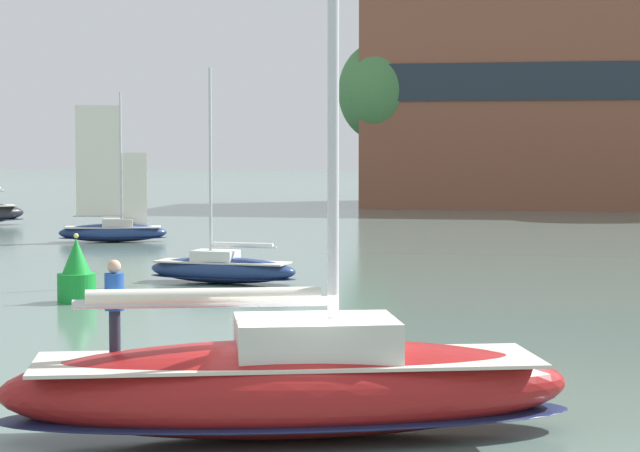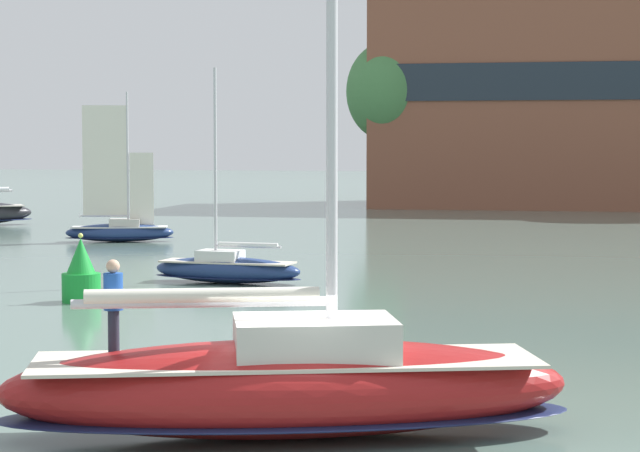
# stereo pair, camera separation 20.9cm
# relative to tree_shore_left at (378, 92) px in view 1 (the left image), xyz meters

# --- Properties ---
(ground_plane) EXTENTS (400.00, 400.00, 0.00)m
(ground_plane) POSITION_rel_tree_shore_left_xyz_m (9.41, -76.13, -9.11)
(ground_plane) COLOR slate
(waterfront_building) EXTENTS (30.92, 17.19, 18.36)m
(waterfront_building) POSITION_rel_tree_shore_left_xyz_m (13.67, 5.64, 0.11)
(waterfront_building) COLOR brown
(waterfront_building) RESTS_ON ground
(tree_shore_left) EXTENTS (6.32, 6.32, 13.01)m
(tree_shore_left) POSITION_rel_tree_shore_left_xyz_m (0.00, 0.00, 0.00)
(tree_shore_left) COLOR brown
(tree_shore_left) RESTS_ON ground
(sailboat_main) EXTENTS (10.51, 5.72, 13.92)m
(sailboat_main) POSITION_rel_tree_shore_left_xyz_m (9.43, -76.12, -8.16)
(sailboat_main) COLOR maroon
(sailboat_main) RESTS_ON ground
(sailboat_moored_near_marina) EXTENTS (5.84, 3.05, 7.76)m
(sailboat_moored_near_marina) POSITION_rel_tree_shore_left_xyz_m (-8.68, -36.02, -8.42)
(sailboat_moored_near_marina) COLOR navy
(sailboat_moored_near_marina) RESTS_ON ground
(sailboat_moored_far_slip) EXTENTS (5.86, 2.23, 7.88)m
(sailboat_moored_far_slip) POSITION_rel_tree_shore_left_xyz_m (1.92, -53.27, -8.57)
(sailboat_moored_far_slip) COLOR navy
(sailboat_moored_far_slip) RESTS_ON ground
(channel_buoy) EXTENTS (1.25, 1.25, 2.24)m
(channel_buoy) POSITION_rel_tree_shore_left_xyz_m (-1.23, -59.47, -8.21)
(channel_buoy) COLOR green
(channel_buoy) RESTS_ON ground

